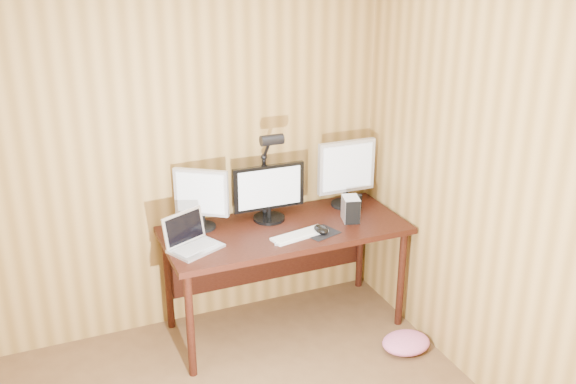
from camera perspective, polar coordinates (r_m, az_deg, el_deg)
room_shell at (r=2.37m, az=-6.07°, el=-10.91°), size 4.00×4.00×4.00m
desk at (r=4.35m, az=-0.62°, el=-4.27°), size 1.60×0.70×0.75m
monitor_center at (r=4.28m, az=-1.72°, el=-0.02°), size 0.50×0.22×0.39m
monitor_left at (r=4.18m, az=-7.71°, el=-0.47°), size 0.32×0.23×0.41m
monitor_right at (r=4.51m, az=5.21°, el=1.85°), size 0.43×0.20×0.48m
laptop at (r=3.99m, az=-8.63°, el=-4.21°), size 0.37×0.34×0.22m
keyboard at (r=4.11m, az=1.04°, el=-3.83°), size 0.40×0.19×0.02m
mousepad at (r=4.16m, az=2.95°, el=-3.63°), size 0.25×0.23×0.00m
mouse at (r=4.15m, az=2.95°, el=-3.35°), size 0.10×0.14×0.04m
hard_drive at (r=4.33m, az=5.59°, el=-1.52°), size 0.14×0.17×0.17m
phone at (r=4.03m, az=-0.87°, el=-4.40°), size 0.08×0.11×0.01m
speaker at (r=4.52m, az=6.29°, el=-0.93°), size 0.05×0.05×0.11m
desk_lamp at (r=4.22m, az=-1.76°, el=2.63°), size 0.15×0.21×0.65m
fabric_pile at (r=4.39m, az=10.45°, el=-13.04°), size 0.39×0.35×0.10m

